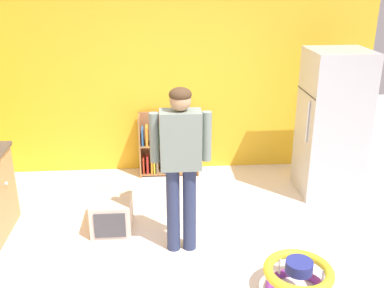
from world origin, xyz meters
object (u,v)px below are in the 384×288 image
bookshelf (165,147)px  pet_carrier (112,212)px  baby_walker (298,277)px  refrigerator (332,124)px  standing_person (181,157)px

bookshelf → pet_carrier: bookshelf is taller
baby_walker → pet_carrier: bearing=144.5°
baby_walker → pet_carrier: pet_carrier is taller
refrigerator → pet_carrier: bearing=-164.9°
bookshelf → pet_carrier: (-0.59, -1.39, -0.19)m
refrigerator → baby_walker: refrigerator is taller
refrigerator → standing_person: size_ratio=1.07×
baby_walker → pet_carrier: (-1.69, 1.20, 0.02)m
refrigerator → bookshelf: (-2.02, 0.69, -0.52)m
bookshelf → standing_person: standing_person is taller
bookshelf → standing_person: 1.95m
baby_walker → standing_person: bearing=142.1°
refrigerator → standing_person: refrigerator is taller
bookshelf → baby_walker: (1.10, -2.59, -0.21)m
refrigerator → pet_carrier: (-2.62, -0.70, -0.71)m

